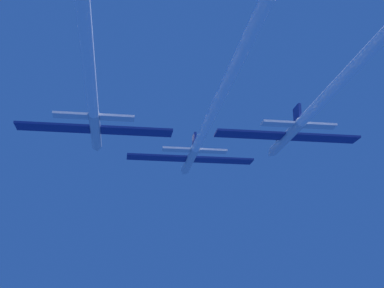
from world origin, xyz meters
The scene contains 3 objects.
jet_lead centered at (0.61, -9.90, -0.21)m, with size 15.33×41.29×2.54m.
jet_left_wing centered at (-10.39, -19.82, -0.72)m, with size 15.33×40.35×2.54m.
jet_right_wing centered at (9.42, -17.13, -0.46)m, with size 15.33×33.96×2.54m.
Camera 1 is at (-7.68, -58.93, -18.40)m, focal length 48.16 mm.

